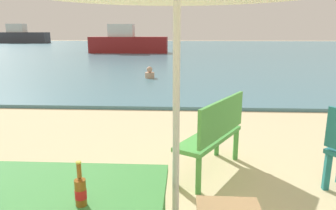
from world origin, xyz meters
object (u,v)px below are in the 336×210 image
at_px(picnic_table_green, 54,205).
at_px(swimmer_person, 150,74).
at_px(beer_bottle_amber, 80,190).
at_px(bench_green_left, 215,131).
at_px(boat_fishing_trawler, 21,36).
at_px(boat_cargo_ship, 128,43).

relative_size(picnic_table_green, swimmer_person, 3.41).
bearing_deg(picnic_table_green, beer_bottle_amber, -35.23).
bearing_deg(bench_green_left, boat_fishing_trawler, 120.42).
bearing_deg(boat_cargo_ship, bench_green_left, -76.90).
relative_size(beer_bottle_amber, boat_fishing_trawler, 0.04).
distance_m(bench_green_left, swimmer_person, 7.66).
relative_size(boat_cargo_ship, boat_fishing_trawler, 0.80).
bearing_deg(boat_cargo_ship, picnic_table_green, -80.82).
xyz_separation_m(beer_bottle_amber, boat_cargo_ship, (-3.92, 22.98, 0.02)).
distance_m(picnic_table_green, swimmer_person, 9.37).
bearing_deg(boat_fishing_trawler, swimmer_person, -56.22).
xyz_separation_m(beer_bottle_amber, bench_green_left, (0.95, 2.03, -0.31)).
bearing_deg(bench_green_left, picnic_table_green, -122.50).
bearing_deg(swimmer_person, beer_bottle_amber, -85.89).
xyz_separation_m(bench_green_left, boat_cargo_ship, (-4.87, 20.95, 0.33)).
xyz_separation_m(picnic_table_green, boat_cargo_ship, (-3.69, 22.81, 0.22)).
relative_size(beer_bottle_amber, swimmer_person, 0.65).
bearing_deg(swimmer_person, boat_cargo_ship, 103.53).
xyz_separation_m(picnic_table_green, boat_fishing_trawler, (-22.99, 43.04, 0.41)).
relative_size(bench_green_left, boat_cargo_ship, 0.20).
relative_size(picnic_table_green, bench_green_left, 1.15).
distance_m(bench_green_left, boat_fishing_trawler, 47.75).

